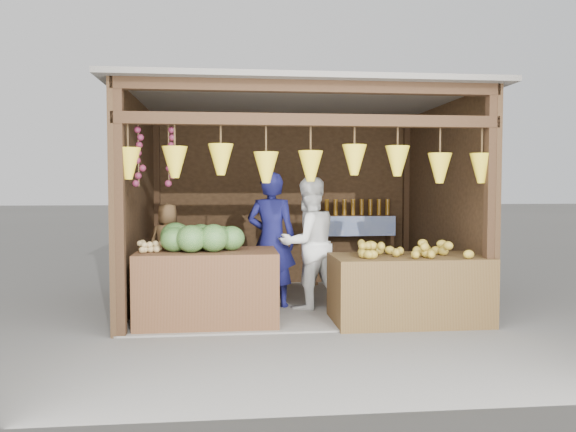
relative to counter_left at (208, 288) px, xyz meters
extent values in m
plane|color=#514F49|center=(1.08, 1.00, -0.41)|extent=(80.00, 80.00, 0.00)
cube|color=slate|center=(1.08, 1.00, -0.40)|extent=(4.00, 3.00, 0.02)
cube|color=black|center=(1.08, 2.50, 0.89)|extent=(4.00, 0.06, 2.60)
cube|color=black|center=(-0.92, 1.00, 0.89)|extent=(0.06, 3.00, 2.60)
cube|color=black|center=(3.08, 1.00, 0.89)|extent=(0.06, 3.00, 2.60)
cube|color=#605B54|center=(1.08, 1.00, 2.22)|extent=(4.30, 3.30, 0.06)
cube|color=black|center=(-0.86, -0.44, 0.89)|extent=(0.11, 0.11, 2.60)
cube|color=black|center=(3.02, -0.44, 0.89)|extent=(0.11, 0.11, 2.60)
cube|color=black|center=(-0.86, 2.44, 0.89)|extent=(0.11, 0.11, 2.60)
cube|color=black|center=(3.02, 2.44, 0.89)|extent=(0.11, 0.11, 2.60)
cube|color=black|center=(1.08, -0.44, 1.79)|extent=(4.00, 0.12, 0.12)
cube|color=black|center=(1.08, -0.44, 2.13)|extent=(4.00, 0.12, 0.12)
cube|color=#382314|center=(2.13, 2.30, 0.64)|extent=(1.25, 0.30, 0.05)
cube|color=#382314|center=(1.55, 2.30, 0.12)|extent=(0.05, 0.28, 1.05)
cube|color=#382314|center=(2.72, 2.30, 0.12)|extent=(0.05, 0.28, 1.05)
cube|color=blue|center=(2.13, 2.14, 0.51)|extent=(1.25, 0.02, 0.30)
cube|color=#462C17|center=(0.00, 0.00, 0.00)|extent=(1.52, 0.85, 0.82)
cube|color=#473117|center=(2.23, -0.14, -0.03)|extent=(1.71, 0.85, 0.75)
cube|color=black|center=(-0.53, 0.95, -0.26)|extent=(0.32, 0.32, 0.30)
imported|color=#14144B|center=(0.76, 0.80, 0.44)|extent=(0.71, 0.57, 1.70)
imported|color=white|center=(1.21, 0.66, 0.41)|extent=(0.97, 0.87, 1.63)
imported|color=brown|center=(-0.53, 0.95, 0.40)|extent=(0.54, 0.39, 1.01)
camera|label=1|loc=(0.25, -6.18, 1.11)|focal=35.00mm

